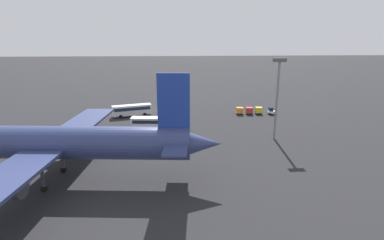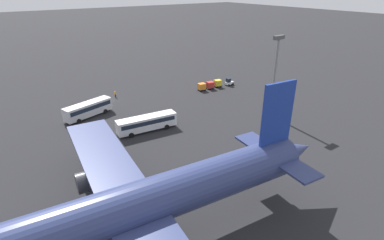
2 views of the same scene
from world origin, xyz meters
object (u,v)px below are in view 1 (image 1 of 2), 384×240
(shuttle_bus_near, at_px, (132,110))
(cargo_cart_yellow, at_px, (259,110))
(shuttle_bus_far, at_px, (156,122))
(worker_person, at_px, (166,106))
(cargo_cart_orange, at_px, (240,110))
(baggage_tug, at_px, (272,111))
(airplane, at_px, (39,143))
(cargo_cart_red, at_px, (249,110))

(shuttle_bus_near, relative_size, cargo_cart_yellow, 5.19)
(cargo_cart_yellow, bearing_deg, shuttle_bus_far, 24.62)
(worker_person, xyz_separation_m, cargo_cart_orange, (-21.69, 8.60, 0.32))
(baggage_tug, xyz_separation_m, cargo_cart_orange, (9.39, -0.65, 0.25))
(airplane, xyz_separation_m, baggage_tug, (-49.46, -39.20, -5.39))
(cargo_cart_yellow, xyz_separation_m, cargo_cart_red, (2.82, 0.13, 0.00))
(shuttle_bus_near, distance_m, baggage_tug, 40.62)
(shuttle_bus_far, height_order, cargo_cart_orange, shuttle_bus_far)
(shuttle_bus_far, relative_size, baggage_tug, 5.02)
(cargo_cart_red, bearing_deg, shuttle_bus_near, -0.62)
(worker_person, distance_m, cargo_cart_orange, 23.34)
(shuttle_bus_near, distance_m, cargo_cart_red, 34.05)
(baggage_tug, bearing_deg, cargo_cart_orange, -6.44)
(baggage_tug, bearing_deg, airplane, 35.93)
(shuttle_bus_far, bearing_deg, cargo_cart_orange, -144.47)
(cargo_cart_red, relative_size, cargo_cart_orange, 1.00)
(shuttle_bus_near, bearing_deg, airplane, 60.68)
(airplane, distance_m, cargo_cart_orange, 56.75)
(baggage_tug, bearing_deg, shuttle_bus_far, 18.74)
(shuttle_bus_far, distance_m, worker_person, 22.22)
(baggage_tug, distance_m, worker_person, 32.43)
(baggage_tug, xyz_separation_m, cargo_cart_red, (6.56, -0.49, 0.25))
(shuttle_bus_near, height_order, baggage_tug, shuttle_bus_near)
(shuttle_bus_near, height_order, cargo_cart_red, shuttle_bus_near)
(shuttle_bus_near, xyz_separation_m, worker_person, (-9.52, -8.40, -1.09))
(shuttle_bus_near, xyz_separation_m, shuttle_bus_far, (-7.47, 13.71, -0.09))
(shuttle_bus_far, relative_size, cargo_cart_orange, 5.67)
(cargo_cart_red, height_order, cargo_cart_orange, same)
(shuttle_bus_near, distance_m, shuttle_bus_far, 15.61)
(baggage_tug, relative_size, worker_person, 1.41)
(cargo_cart_yellow, height_order, cargo_cart_orange, same)
(shuttle_bus_near, distance_m, cargo_cart_orange, 31.22)
(cargo_cart_yellow, bearing_deg, baggage_tug, 170.66)
(shuttle_bus_far, distance_m, cargo_cart_red, 29.74)
(cargo_cart_yellow, bearing_deg, cargo_cart_orange, -0.37)
(worker_person, height_order, cargo_cart_orange, cargo_cart_orange)
(cargo_cart_yellow, xyz_separation_m, cargo_cart_orange, (5.65, -0.04, 0.00))
(airplane, height_order, cargo_cart_orange, airplane)
(shuttle_bus_far, distance_m, cargo_cart_yellow, 32.34)
(cargo_cart_red, xyz_separation_m, cargo_cart_orange, (2.82, -0.17, 0.00))
(baggage_tug, relative_size, cargo_cart_orange, 1.13)
(airplane, distance_m, worker_person, 52.10)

